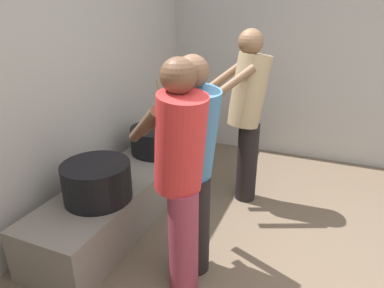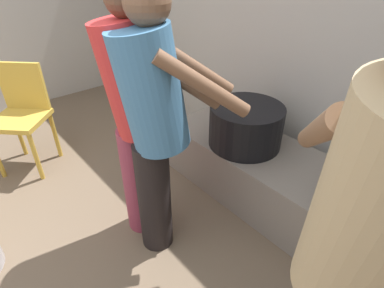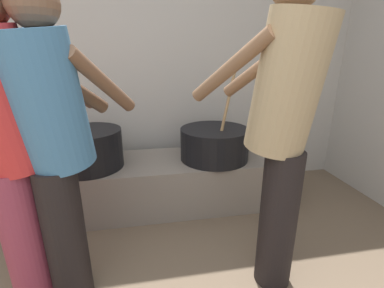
{
  "view_description": "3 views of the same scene",
  "coord_description": "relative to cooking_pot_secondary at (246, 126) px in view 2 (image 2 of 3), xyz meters",
  "views": [
    {
      "loc": [
        -1.68,
        0.2,
        1.8
      ],
      "look_at": [
        0.87,
        1.26,
        0.68
      ],
      "focal_mm": 31.09,
      "sensor_mm": 36.0,
      "label": 1
    },
    {
      "loc": [
        1.36,
        0.2,
        1.64
      ],
      "look_at": [
        0.38,
        1.03,
        0.82
      ],
      "focal_mm": 28.83,
      "sensor_mm": 36.0,
      "label": 2
    },
    {
      "loc": [
        0.59,
        -0.31,
        1.25
      ],
      "look_at": [
        0.81,
        0.92,
        0.84
      ],
      "focal_mm": 24.94,
      "sensor_mm": 36.0,
      "label": 3
    }
  ],
  "objects": [
    {
      "name": "cook_in_blue_shirt",
      "position": [
        0.03,
        -0.79,
        0.32
      ],
      "size": [
        0.6,
        0.72,
        1.56
      ],
      "color": "black",
      "rests_on": "ground_plane"
    },
    {
      "name": "hearth_ledge",
      "position": [
        0.51,
        0.04,
        -0.36
      ],
      "size": [
        2.25,
        0.6,
        0.42
      ],
      "primitive_type": "cube",
      "color": "slate",
      "rests_on": "ground_plane"
    },
    {
      "name": "cook_in_tan_shirt",
      "position": [
        1.11,
        -0.89,
        0.39
      ],
      "size": [
        0.64,
        0.74,
        1.66
      ],
      "color": "black",
      "rests_on": "ground_plane"
    },
    {
      "name": "chair_yellow",
      "position": [
        -1.43,
        -1.14,
        -0.07
      ],
      "size": [
        0.57,
        0.57,
        0.88
      ],
      "color": "gold",
      "rests_on": "ground_plane"
    },
    {
      "name": "cooking_pot_secondary",
      "position": [
        0.0,
        0.0,
        0.0
      ],
      "size": [
        0.53,
        0.53,
        0.3
      ],
      "color": "black",
      "rests_on": "hearth_ledge"
    },
    {
      "name": "block_enclosure_rear",
      "position": [
        -0.14,
        0.56,
        0.57
      ],
      "size": [
        5.6,
        0.2,
        2.26
      ],
      "primitive_type": "cube",
      "color": "#ADA8A0",
      "rests_on": "ground_plane"
    },
    {
      "name": "cook_in_red_shirt",
      "position": [
        -0.16,
        -0.78,
        0.33
      ],
      "size": [
        0.66,
        0.71,
        1.57
      ],
      "color": "#8C3347",
      "rests_on": "ground_plane"
    }
  ]
}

